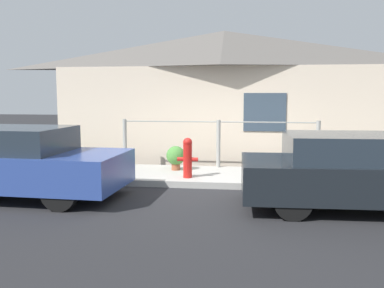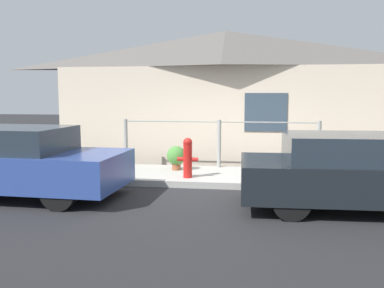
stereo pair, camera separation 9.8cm
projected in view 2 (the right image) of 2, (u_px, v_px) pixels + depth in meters
The scene contains 9 objects.
ground_plane at pixel (211, 189), 8.85m from camera, with size 60.00×60.00×0.00m, color #262628.
sidewalk at pixel (216, 177), 9.84m from camera, with size 24.00×2.03×0.14m.
house at pixel (225, 57), 12.11m from camera, with size 9.57×2.23×3.75m.
fence at pixel (219, 141), 10.60m from camera, with size 4.90×0.10×1.19m.
car_left at pixel (13, 161), 8.15m from camera, with size 4.24×1.94×1.34m.
car_right at pixel (360, 172), 7.22m from camera, with size 4.15×1.94×1.29m.
fire_hydrant at pixel (188, 157), 9.31m from camera, with size 0.45×0.20×0.88m.
potted_plant_near_hydrant at pixel (176, 156), 10.26m from camera, with size 0.46×0.46×0.58m.
potted_plant_by_fence at pixel (71, 153), 11.01m from camera, with size 0.44×0.44×0.57m.
Camera 2 is at (0.90, -8.64, 1.96)m, focal length 40.00 mm.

